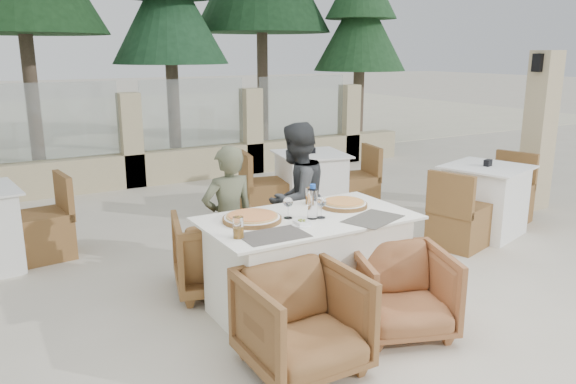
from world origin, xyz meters
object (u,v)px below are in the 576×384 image
pizza_left (252,217)px  olive_dish (302,222)px  beer_glass_left (238,227)px  armchair_far_left (218,253)px  water_bottle (313,201)px  armchair_near_right (402,292)px  wine_glass_centre (288,206)px  diner_left (229,221)px  dining_table (308,265)px  wine_glass_near (321,206)px  diner_right (296,199)px  bg_table_b (311,184)px  beer_glass_right (310,196)px  armchair_far_right (297,234)px  bg_table_c (485,200)px  pizza_right (344,204)px  armchair_near_left (302,321)px

pizza_left → olive_dish: 0.38m
beer_glass_left → armchair_far_left: 1.06m
water_bottle → armchair_near_right: (0.40, -0.57, -0.59)m
pizza_left → wine_glass_centre: wine_glass_centre is taller
beer_glass_left → diner_left: bearing=70.3°
dining_table → wine_glass_near: (0.07, -0.07, 0.48)m
beer_glass_left → diner_right: 1.37m
armchair_far_left → diner_left: (0.06, -0.10, 0.30)m
pizza_left → diner_right: size_ratio=0.32×
dining_table → pizza_left: pizza_left is taller
bg_table_b → armchair_near_right: bearing=-98.2°
beer_glass_right → diner_left: 0.70m
water_bottle → diner_right: bearing=67.1°
dining_table → wine_glass_near: bearing=-43.9°
armchair_far_left → armchair_far_right: 0.91m
armchair_far_right → bg_table_c: (2.28, -0.25, 0.09)m
dining_table → water_bottle: (0.01, -0.05, 0.52)m
pizza_left → wine_glass_near: size_ratio=2.38×
pizza_left → bg_table_b: (1.90, 2.17, -0.41)m
dining_table → pizza_left: 0.60m
olive_dish → beer_glass_right: bearing=52.2°
pizza_right → armchair_far_right: bearing=86.4°
armchair_far_left → armchair_near_right: bearing=137.4°
armchair_far_right → dining_table: bearing=44.6°
pizza_right → diner_right: (-0.06, 0.64, -0.10)m
beer_glass_right → armchair_far_left: size_ratio=0.19×
armchair_near_right → bg_table_b: size_ratio=0.41×
armchair_far_left → diner_right: (0.78, 0.01, 0.36)m
wine_glass_centre → bg_table_c: wine_glass_centre is taller
pizza_right → armchair_far_right: 0.95m
water_bottle → armchair_near_left: (-0.48, -0.63, -0.57)m
olive_dish → armchair_near_left: olive_dish is taller
diner_right → pizza_right: bearing=72.6°
diner_right → bg_table_b: (1.15, 1.55, -0.31)m
diner_right → beer_glass_left: bearing=19.5°
wine_glass_centre → armchair_near_right: (0.56, -0.67, -0.55)m
armchair_far_left → diner_right: size_ratio=0.53×
armchair_near_right → pizza_right: bearing=110.8°
water_bottle → pizza_right: bearing=20.7°
dining_table → armchair_near_left: 0.83m
dining_table → diner_right: (0.34, 0.74, 0.31)m
diner_left → armchair_near_right: bearing=121.0°
armchair_near_left → bg_table_b: bearing=57.1°
armchair_near_right → beer_glass_left: bearing=177.7°
olive_dish → pizza_right: bearing=24.6°
olive_dish → diner_right: (0.49, 0.89, -0.10)m
bg_table_c → armchair_near_left: bearing=-174.1°
wine_glass_centre → armchair_near_left: (-0.32, -0.73, -0.53)m
beer_glass_right → armchair_near_left: size_ratio=0.19×
wine_glass_centre → dining_table: bearing=-18.0°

